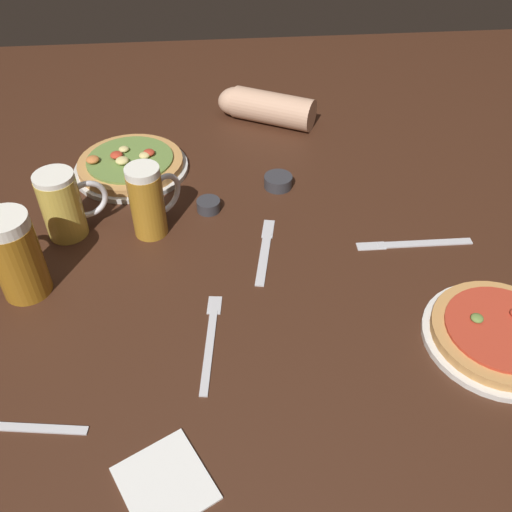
% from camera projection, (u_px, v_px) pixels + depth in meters
% --- Properties ---
extents(ground_plane, '(2.40, 2.40, 0.03)m').
position_uv_depth(ground_plane, '(256.00, 269.00, 1.12)').
color(ground_plane, '#3D2114').
extents(pizza_plate_near, '(0.26, 0.26, 0.05)m').
position_uv_depth(pizza_plate_near, '(500.00, 334.00, 0.96)').
color(pizza_plate_near, silver).
rests_on(pizza_plate_near, ground_plane).
extents(pizza_plate_far, '(0.28, 0.28, 0.05)m').
position_uv_depth(pizza_plate_far, '(131.00, 165.00, 1.35)').
color(pizza_plate_far, silver).
rests_on(pizza_plate_far, ground_plane).
extents(beer_mug_dark, '(0.13, 0.09, 0.15)m').
position_uv_depth(beer_mug_dark, '(64.00, 205.00, 1.14)').
color(beer_mug_dark, gold).
rests_on(beer_mug_dark, ground_plane).
extents(beer_mug_amber, '(0.11, 0.13, 0.18)m').
position_uv_depth(beer_mug_amber, '(15.00, 255.00, 1.00)').
color(beer_mug_amber, '#9E6619').
rests_on(beer_mug_amber, ground_plane).
extents(beer_mug_pale, '(0.11, 0.11, 0.16)m').
position_uv_depth(beer_mug_pale, '(149.00, 201.00, 1.14)').
color(beer_mug_pale, '#B27A23').
rests_on(beer_mug_pale, ground_plane).
extents(ramekin_sauce, '(0.05, 0.05, 0.03)m').
position_uv_depth(ramekin_sauce, '(209.00, 205.00, 1.24)').
color(ramekin_sauce, '#333338').
rests_on(ramekin_sauce, ground_plane).
extents(ramekin_butter, '(0.07, 0.07, 0.03)m').
position_uv_depth(ramekin_butter, '(278.00, 181.00, 1.30)').
color(ramekin_butter, '#333338').
rests_on(ramekin_butter, ground_plane).
extents(napkin_folded, '(0.16, 0.17, 0.01)m').
position_uv_depth(napkin_folded, '(165.00, 483.00, 0.77)').
color(napkin_folded, white).
rests_on(napkin_folded, ground_plane).
extents(fork_left, '(0.05, 0.22, 0.01)m').
position_uv_depth(fork_left, '(210.00, 339.00, 0.96)').
color(fork_left, silver).
rests_on(fork_left, ground_plane).
extents(knife_right, '(0.24, 0.02, 0.01)m').
position_uv_depth(knife_right, '(414.00, 243.00, 1.15)').
color(knife_right, silver).
rests_on(knife_right, ground_plane).
extents(fork_spare, '(0.24, 0.05, 0.01)m').
position_uv_depth(fork_spare, '(7.00, 426.00, 0.84)').
color(fork_spare, silver).
rests_on(fork_spare, ground_plane).
extents(knife_spare, '(0.06, 0.21, 0.01)m').
position_uv_depth(knife_spare, '(265.00, 250.00, 1.14)').
color(knife_spare, silver).
rests_on(knife_spare, ground_plane).
extents(diner_arm, '(0.27, 0.18, 0.09)m').
position_uv_depth(diner_arm, '(263.00, 107.00, 1.52)').
color(diner_arm, tan).
rests_on(diner_arm, ground_plane).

